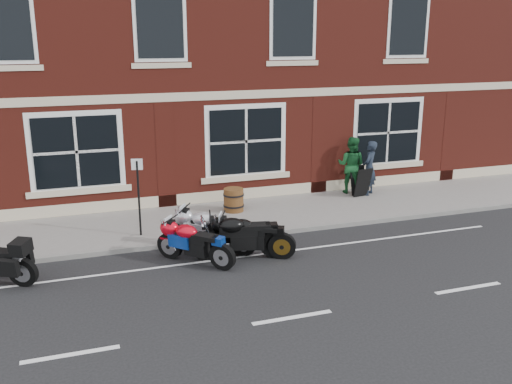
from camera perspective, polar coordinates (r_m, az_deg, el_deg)
ground at (r=13.60m, az=-1.18°, el=-6.81°), size 80.00×80.00×0.00m
sidewalk at (r=16.29m, az=-4.39°, el=-2.78°), size 30.00×3.00×0.12m
kerb at (r=14.84m, az=-2.85°, el=-4.61°), size 30.00×0.16×0.12m
pub_building at (r=22.82m, az=-9.68°, el=17.45°), size 24.00×12.00×12.00m
moto_sport_red at (r=13.29m, az=-6.18°, el=-4.92°), size 1.53×1.63×0.95m
moto_sport_black at (r=13.59m, az=-0.71°, el=-4.29°), size 2.00×1.09×0.97m
moto_sport_silver at (r=13.97m, az=-4.50°, el=-3.68°), size 1.91×1.44×1.02m
moto_naked_black at (r=13.49m, az=-1.77°, el=-4.26°), size 2.31×0.64×1.05m
pedestrian_left at (r=18.69m, az=11.27°, el=2.36°), size 0.75×0.75×1.76m
pedestrian_right at (r=18.79m, az=9.49°, el=2.67°), size 1.14×1.13×1.86m
a_board_sign at (r=18.57m, az=10.42°, el=1.04°), size 0.62×0.47×0.95m
barrel_planter at (r=16.75m, az=-2.25°, el=-0.79°), size 0.61×0.61×0.68m
parking_sign at (r=14.81m, az=-11.67°, el=0.04°), size 0.28×0.09×2.03m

